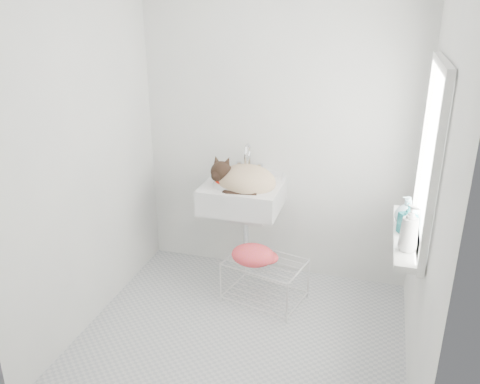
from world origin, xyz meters
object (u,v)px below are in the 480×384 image
(sink, at_px, (243,184))
(bottle_a, at_px, (406,250))
(bottle_b, at_px, (406,233))
(cat, at_px, (243,180))
(bottle_c, at_px, (405,225))
(wire_rack, at_px, (265,282))

(sink, distance_m, bottle_a, 1.44)
(bottle_b, bearing_deg, bottle_a, -90.00)
(sink, bearing_deg, cat, -58.56)
(cat, height_order, bottle_c, cat)
(bottle_b, bearing_deg, sink, 155.55)
(bottle_a, relative_size, bottle_c, 1.21)
(wire_rack, xyz_separation_m, bottle_a, (0.96, -0.53, 0.70))
(wire_rack, bearing_deg, bottle_c, -10.67)
(cat, xyz_separation_m, wire_rack, (0.24, -0.23, -0.74))
(bottle_b, bearing_deg, wire_rack, 162.37)
(bottle_c, bearing_deg, sink, 160.61)
(sink, bearing_deg, bottle_a, -32.71)
(bottle_a, bearing_deg, bottle_c, 90.00)
(cat, relative_size, bottle_b, 2.59)
(wire_rack, relative_size, bottle_a, 2.40)
(cat, bearing_deg, wire_rack, -36.44)
(bottle_a, bearing_deg, wire_rack, 150.98)
(bottle_c, bearing_deg, bottle_b, -90.00)
(bottle_b, relative_size, bottle_c, 1.02)
(wire_rack, bearing_deg, cat, 136.63)
(cat, distance_m, bottle_a, 1.42)
(wire_rack, bearing_deg, sink, 135.72)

